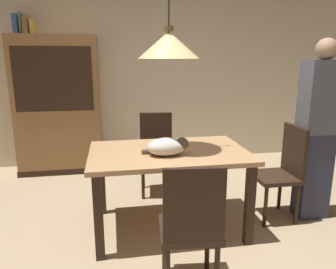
% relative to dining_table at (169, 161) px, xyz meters
% --- Properties ---
extents(ground, '(10.00, 10.00, 0.00)m').
position_rel_dining_table_xyz_m(ground, '(0.05, -0.52, -0.65)').
color(ground, tan).
extents(back_wall, '(6.40, 0.10, 2.90)m').
position_rel_dining_table_xyz_m(back_wall, '(0.05, 2.13, 0.80)').
color(back_wall, beige).
rests_on(back_wall, ground).
extents(dining_table, '(1.40, 0.90, 0.75)m').
position_rel_dining_table_xyz_m(dining_table, '(0.00, 0.00, 0.00)').
color(dining_table, tan).
rests_on(dining_table, ground).
extents(chair_near_front, '(0.44, 0.44, 0.93)m').
position_rel_dining_table_xyz_m(chair_near_front, '(-0.01, -0.88, -0.14)').
color(chair_near_front, black).
rests_on(chair_near_front, ground).
extents(chair_far_back, '(0.44, 0.44, 0.93)m').
position_rel_dining_table_xyz_m(chair_far_back, '(0.01, 0.88, -0.14)').
color(chair_far_back, black).
rests_on(chair_far_back, ground).
extents(chair_right_side, '(0.40, 0.40, 0.93)m').
position_rel_dining_table_xyz_m(chair_right_side, '(1.13, -0.00, -0.14)').
color(chair_right_side, black).
rests_on(chair_right_side, ground).
extents(cat_sleeping, '(0.39, 0.24, 0.16)m').
position_rel_dining_table_xyz_m(cat_sleeping, '(-0.03, -0.13, 0.18)').
color(cat_sleeping, beige).
rests_on(cat_sleeping, dining_table).
extents(pendant_lamp, '(0.52, 0.52, 1.30)m').
position_rel_dining_table_xyz_m(pendant_lamp, '(0.00, 0.00, 1.01)').
color(pendant_lamp, '#E5B775').
extents(hutch_bookcase, '(1.12, 0.45, 1.85)m').
position_rel_dining_table_xyz_m(hutch_bookcase, '(-1.21, 1.80, 0.24)').
color(hutch_bookcase, olive).
rests_on(hutch_bookcase, ground).
extents(book_blue_wide, '(0.06, 0.24, 0.24)m').
position_rel_dining_table_xyz_m(book_blue_wide, '(-1.63, 1.80, 1.32)').
color(book_blue_wide, '#384C93').
rests_on(book_blue_wide, hutch_bookcase).
extents(book_green_slim, '(0.03, 0.20, 0.26)m').
position_rel_dining_table_xyz_m(book_green_slim, '(-1.57, 1.80, 1.33)').
color(book_green_slim, '#427A4C').
rests_on(book_green_slim, hutch_bookcase).
extents(book_brown_thick, '(0.06, 0.24, 0.22)m').
position_rel_dining_table_xyz_m(book_brown_thick, '(-1.51, 1.80, 1.31)').
color(book_brown_thick, brown).
rests_on(book_brown_thick, hutch_bookcase).
extents(book_yellow_short, '(0.04, 0.20, 0.18)m').
position_rel_dining_table_xyz_m(book_yellow_short, '(-1.44, 1.80, 1.29)').
color(book_yellow_short, gold).
rests_on(book_yellow_short, hutch_bookcase).
extents(person_standing, '(0.36, 0.22, 1.73)m').
position_rel_dining_table_xyz_m(person_standing, '(1.44, -0.02, 0.23)').
color(person_standing, '#2D3347').
rests_on(person_standing, ground).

